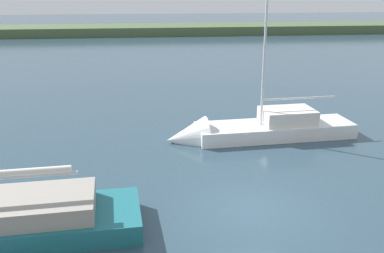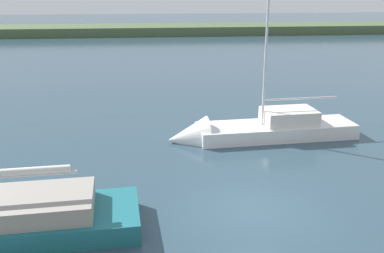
% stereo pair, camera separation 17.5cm
% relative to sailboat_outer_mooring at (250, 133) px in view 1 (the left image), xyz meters
% --- Properties ---
extents(ground_plane, '(200.00, 200.00, 0.00)m').
position_rel_sailboat_outer_mooring_xyz_m(ground_plane, '(1.57, 6.56, -0.25)').
color(ground_plane, '#2D4756').
extents(far_shoreline, '(180.00, 8.00, 2.40)m').
position_rel_sailboat_outer_mooring_xyz_m(far_shoreline, '(1.57, -45.89, -0.25)').
color(far_shoreline, '#4C603D').
rests_on(far_shoreline, ground_plane).
extents(sailboat_outer_mooring, '(8.76, 2.56, 10.86)m').
position_rel_sailboat_outer_mooring_xyz_m(sailboat_outer_mooring, '(0.00, 0.00, 0.00)').
color(sailboat_outer_mooring, white).
rests_on(sailboat_outer_mooring, ground_plane).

